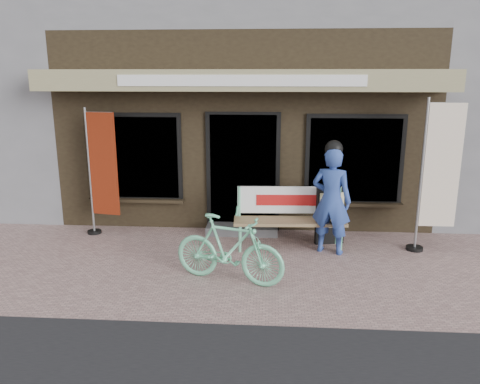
# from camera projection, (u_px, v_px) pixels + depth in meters

# --- Properties ---
(ground) EXTENTS (70.00, 70.00, 0.00)m
(ground) POSITION_uv_depth(u_px,v_px,m) (234.00, 272.00, 6.93)
(ground) COLOR #A5837E
(ground) RESTS_ON ground
(storefront) EXTENTS (7.00, 6.77, 6.00)m
(storefront) POSITION_uv_depth(u_px,v_px,m) (251.00, 68.00, 11.00)
(storefront) COLOR black
(storefront) RESTS_ON ground
(bench) EXTENTS (1.88, 0.57, 1.01)m
(bench) POSITION_uv_depth(u_px,v_px,m) (289.00, 212.00, 7.86)
(bench) COLOR #6ED7A4
(bench) RESTS_ON ground
(person) EXTENTS (0.74, 0.61, 1.85)m
(person) POSITION_uv_depth(u_px,v_px,m) (331.00, 199.00, 7.50)
(person) COLOR #2C4697
(person) RESTS_ON ground
(bicycle) EXTENTS (1.68, 0.91, 0.97)m
(bicycle) POSITION_uv_depth(u_px,v_px,m) (229.00, 249.00, 6.50)
(bicycle) COLOR #6ED7A4
(bicycle) RESTS_ON ground
(nobori_red) EXTENTS (0.68, 0.29, 2.29)m
(nobori_red) POSITION_uv_depth(u_px,v_px,m) (101.00, 171.00, 8.28)
(nobori_red) COLOR gray
(nobori_red) RESTS_ON ground
(nobori_cream) EXTENTS (0.73, 0.27, 2.51)m
(nobori_cream) POSITION_uv_depth(u_px,v_px,m) (438.00, 174.00, 7.47)
(nobori_cream) COLOR gray
(nobori_cream) RESTS_ON ground
(menu_stand) EXTENTS (0.51, 0.21, 1.00)m
(menu_stand) POSITION_uv_depth(u_px,v_px,m) (330.00, 215.00, 7.98)
(menu_stand) COLOR black
(menu_stand) RESTS_ON ground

